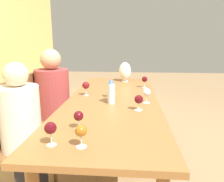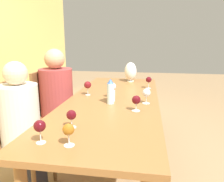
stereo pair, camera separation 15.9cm
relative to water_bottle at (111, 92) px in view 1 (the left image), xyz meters
The scene contains 17 objects.
ground_plane 0.89m from the water_bottle, ahead, with size 14.00×14.00×0.00m, color #937551.
dining_table 0.24m from the water_bottle, ahead, with size 2.43×0.90×0.76m.
water_bottle is the anchor object (origin of this frame).
water_tumbler 0.11m from the water_bottle, ahead, with size 0.08×0.08×0.10m.
vase 1.14m from the water_bottle, ahead, with size 0.17×0.17×0.27m.
wine_glass_0 0.31m from the water_bottle, 125.00° to the right, with size 0.07×0.07×0.13m.
wine_glass_1 0.81m from the water_bottle, 26.26° to the right, with size 0.07×0.07×0.14m.
wine_glass_2 0.87m from the water_bottle, behind, with size 0.07×0.07×0.13m.
wine_glass_3 0.90m from the water_bottle, 162.67° to the left, with size 0.07×0.07×0.14m.
wine_glass_4 0.22m from the water_bottle, ahead, with size 0.08×0.08×0.16m.
wine_glass_5 0.34m from the water_bottle, 79.98° to the right, with size 0.08×0.08×0.14m.
wine_glass_6 0.63m from the water_bottle, 164.81° to the left, with size 0.07×0.07×0.12m.
wine_glass_7 0.41m from the water_bottle, 46.20° to the left, with size 0.08×0.08×0.15m.
chair_near 0.93m from the water_bottle, 114.48° to the left, with size 0.44×0.44×0.99m.
chair_far 0.96m from the water_bottle, 62.44° to the left, with size 0.44×0.44×0.99m.
person_near 0.82m from the water_bottle, 117.24° to the left, with size 0.33×0.33×1.18m.
person_far 0.83m from the water_bottle, 59.41° to the left, with size 0.38×0.38×1.25m.
Camera 1 is at (-2.12, -0.17, 1.35)m, focal length 35.00 mm.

